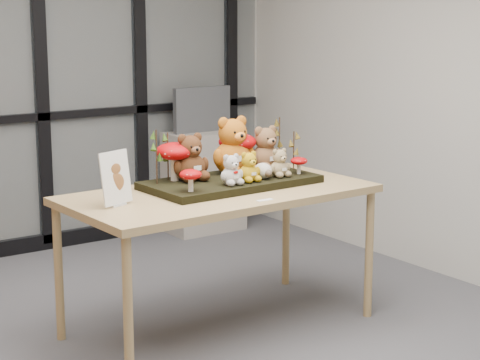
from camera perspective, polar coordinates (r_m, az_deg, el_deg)
room_shell at (r=4.36m, az=-6.23°, el=8.55°), size 5.00×5.00×5.00m
display_table at (r=5.04m, az=-1.38°, el=-1.42°), size 1.81×0.95×0.84m
diorama_tray at (r=5.16m, az=-0.60°, el=-0.15°), size 1.04×0.55×0.04m
bear_pooh_yellow at (r=5.28m, az=-0.51°, el=2.51°), size 0.30×0.28×0.38m
bear_brown_medium at (r=5.08m, az=-3.30°, el=1.68°), size 0.24×0.22×0.31m
bear_tan_back at (r=5.39m, az=1.68°, el=2.25°), size 0.24×0.22×0.31m
bear_small_yellow at (r=5.05m, az=0.57°, el=0.99°), size 0.15×0.14×0.20m
bear_white_bow at (r=4.96m, az=-0.59°, el=0.80°), size 0.15×0.14×0.20m
bear_beige_small at (r=5.20m, az=2.61°, el=1.24°), size 0.15×0.14×0.19m
plush_cream_hedgehog at (r=5.14m, az=1.51°, el=0.66°), size 0.08×0.08×0.11m
mushroom_back_left at (r=5.09m, az=-4.30°, el=1.34°), size 0.22×0.22×0.25m
mushroom_back_right at (r=5.36m, az=-0.17°, el=1.97°), size 0.23×0.23×0.26m
mushroom_front_left at (r=4.79m, az=-3.26°, el=0.05°), size 0.12×0.12×0.14m
mushroom_front_right at (r=5.29m, az=3.89°, el=1.01°), size 0.10×0.10×0.12m
sprig_green_far_left at (r=5.00m, az=-5.50°, el=1.52°), size 0.05×0.05×0.31m
sprig_green_mid_left at (r=5.10m, az=-4.76°, el=1.57°), size 0.05×0.05×0.28m
sprig_dry_far_right at (r=5.49m, az=2.60°, el=2.49°), size 0.05×0.05×0.32m
sprig_dry_mid_right at (r=5.40m, az=3.54°, el=1.92°), size 0.05×0.05×0.24m
sprig_green_centre at (r=5.23m, az=-2.82°, el=1.49°), size 0.05×0.05×0.22m
sign_holder at (r=4.68m, az=-8.15°, el=-0.04°), size 0.21×0.11×0.30m
label_card at (r=4.78m, az=1.64°, el=-1.32°), size 0.10×0.03×0.00m
cabinet at (r=7.34m, az=-2.38°, el=-0.10°), size 0.63×0.37×0.85m
monitor at (r=7.26m, az=-2.50°, el=4.65°), size 0.53×0.06×0.37m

